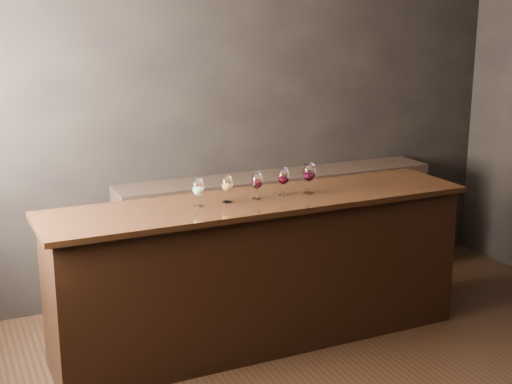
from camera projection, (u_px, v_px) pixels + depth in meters
name	position (u px, v px, depth m)	size (l,w,h in m)	color
room_shell	(342.00, 104.00, 3.71)	(5.02, 4.52, 2.81)	black
bar_counter	(261.00, 274.00, 4.96)	(2.88, 0.62, 1.01)	black
bar_top	(261.00, 201.00, 4.83)	(2.97, 0.69, 0.04)	black
back_bar_shelf	(278.00, 231.00, 5.97)	(2.72, 0.40, 0.98)	black
glass_white	(198.00, 188.00, 4.60)	(0.08, 0.08, 0.18)	white
glass_amber	(227.00, 185.00, 4.71)	(0.07, 0.07, 0.18)	white
glass_red_a	(257.00, 182.00, 4.78)	(0.08, 0.08, 0.18)	white
glass_red_b	(283.00, 177.00, 4.89)	(0.08, 0.08, 0.19)	white
glass_red_c	(309.00, 173.00, 4.93)	(0.09, 0.09, 0.21)	white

